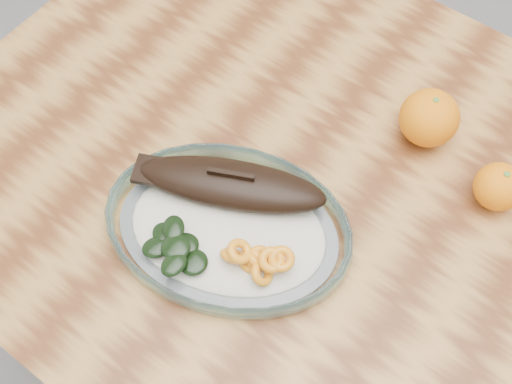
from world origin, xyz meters
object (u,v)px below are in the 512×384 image
dining_table (347,244)px  orange_left (429,118)px  plated_meal (228,224)px  orange_right (499,187)px

dining_table → orange_left: bearing=86.6°
dining_table → plated_meal: (-0.12, -0.12, 0.12)m
orange_left → orange_right: (0.12, -0.04, -0.01)m
plated_meal → orange_right: bearing=24.2°
dining_table → plated_meal: bearing=-134.2°
dining_table → orange_left: orange_left is taller
plated_meal → orange_left: 0.31m
dining_table → orange_right: size_ratio=18.73×
plated_meal → dining_table: bearing=25.9°
dining_table → orange_left: (0.01, 0.16, 0.14)m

